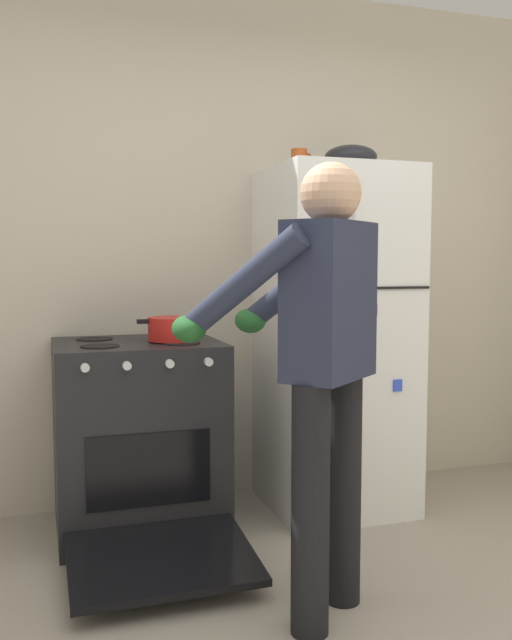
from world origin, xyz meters
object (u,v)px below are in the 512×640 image
(stove_range, at_px, (139,438))
(red_pot, at_px, (173,329))
(mixing_bowl, at_px, (351,157))
(coffee_mug, at_px, (300,159))
(person_cook, at_px, (318,348))
(refrigerator, at_px, (334,340))

(stove_range, height_order, red_pot, red_pot)
(mixing_bowl, bearing_deg, red_pot, -176.91)
(coffee_mug, bearing_deg, mixing_bowl, -10.99)
(stove_range, relative_size, mixing_bowl, 4.56)
(mixing_bowl, bearing_deg, coffee_mug, 169.01)
(person_cook, bearing_deg, stove_range, 116.64)
(refrigerator, distance_m, mixing_bowl, 0.93)
(refrigerator, relative_size, person_cook, 1.08)
(red_pot, bearing_deg, stove_range, 168.61)
(person_cook, height_order, mixing_bowl, mixing_bowl)
(refrigerator, height_order, mixing_bowl, mixing_bowl)
(refrigerator, relative_size, stove_range, 1.43)
(person_cook, distance_m, red_pot, 1.00)
(person_cook, bearing_deg, red_pot, 109.27)
(stove_range, relative_size, person_cook, 0.76)
(person_cook, bearing_deg, mixing_bowl, 59.05)
(stove_range, distance_m, mixing_bowl, 1.74)
(person_cook, xyz_separation_m, mixing_bowl, (0.60, 1.00, 0.83))
(refrigerator, relative_size, mixing_bowl, 6.53)
(person_cook, distance_m, mixing_bowl, 1.43)
(stove_range, distance_m, red_pot, 0.54)
(person_cook, height_order, coffee_mug, coffee_mug)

